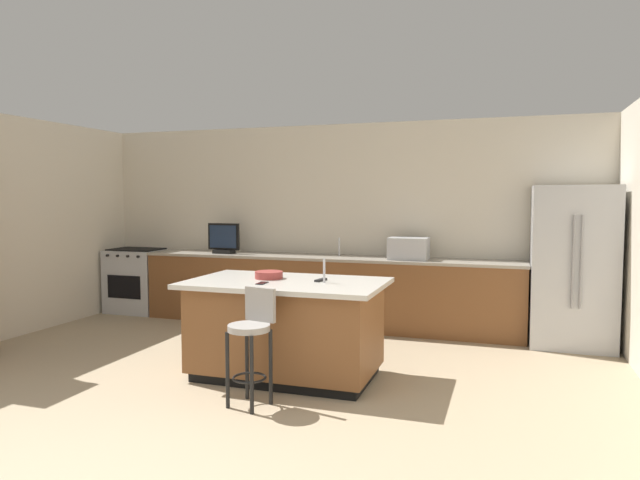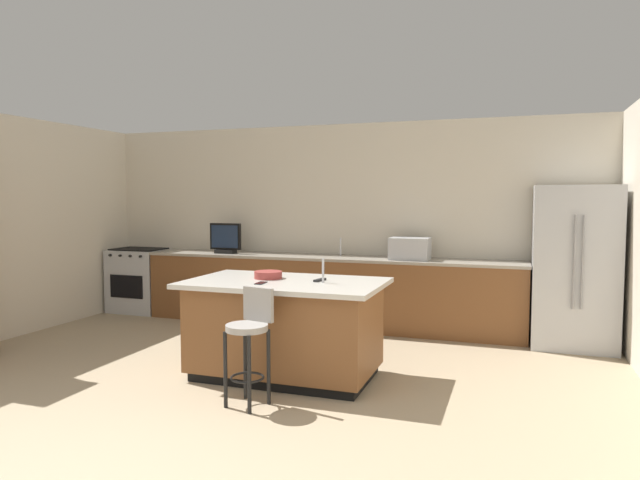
{
  "view_description": "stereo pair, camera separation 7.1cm",
  "coord_description": "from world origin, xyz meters",
  "views": [
    {
      "loc": [
        2.21,
        -2.3,
        1.68
      ],
      "look_at": [
        0.33,
        3.36,
        1.23
      ],
      "focal_mm": 31.89,
      "sensor_mm": 36.0,
      "label": 1
    },
    {
      "loc": [
        2.28,
        -2.28,
        1.68
      ],
      "look_at": [
        0.33,
        3.36,
        1.23
      ],
      "focal_mm": 31.89,
      "sensor_mm": 36.0,
      "label": 2
    }
  ],
  "objects": [
    {
      "name": "counter_back",
      "position": [
        -0.05,
        4.7,
        0.46
      ],
      "size": [
        5.01,
        0.62,
        0.91
      ],
      "color": "brown",
      "rests_on": "ground_plane"
    },
    {
      "name": "cell_phone",
      "position": [
        0.12,
        2.33,
        0.91
      ],
      "size": [
        0.08,
        0.15,
        0.01
      ],
      "primitive_type": "cube",
      "rotation": [
        0.0,
        0.0,
        0.04
      ],
      "color": "black",
      "rests_on": "kitchen_island"
    },
    {
      "name": "refrigerator",
      "position": [
        2.91,
        4.63,
        0.91
      ],
      "size": [
        0.89,
        0.79,
        1.81
      ],
      "color": "#B7BABF",
      "rests_on": "ground_plane"
    },
    {
      "name": "wall_back",
      "position": [
        0.0,
        5.08,
        1.33
      ],
      "size": [
        7.32,
        0.12,
        2.65
      ],
      "primitive_type": "cube",
      "color": "beige",
      "rests_on": "ground_plane"
    },
    {
      "name": "tv_monitor",
      "position": [
        -1.5,
        4.65,
        1.11
      ],
      "size": [
        0.45,
        0.16,
        0.41
      ],
      "color": "black",
      "rests_on": "counter_back"
    },
    {
      "name": "tv_remote",
      "position": [
        0.57,
        2.64,
        0.92
      ],
      "size": [
        0.08,
        0.18,
        0.02
      ],
      "primitive_type": "cube",
      "rotation": [
        0.0,
        0.0,
        -0.19
      ],
      "color": "black",
      "rests_on": "kitchen_island"
    },
    {
      "name": "bar_stool_center",
      "position": [
        0.27,
        1.79,
        0.56
      ],
      "size": [
        0.35,
        0.37,
        0.95
      ],
      "rotation": [
        0.0,
        0.0,
        -0.23
      ],
      "color": "gray",
      "rests_on": "ground_plane"
    },
    {
      "name": "range_oven",
      "position": [
        -2.96,
        4.7,
        0.47
      ],
      "size": [
        0.78,
        0.63,
        0.93
      ],
      "color": "#B7BABF",
      "rests_on": "ground_plane"
    },
    {
      "name": "sink_faucet_island",
      "position": [
        0.63,
        2.56,
        1.02
      ],
      "size": [
        0.02,
        0.02,
        0.22
      ],
      "primitive_type": "cylinder",
      "color": "#B2B2B7",
      "rests_on": "kitchen_island"
    },
    {
      "name": "microwave",
      "position": [
        1.04,
        4.7,
        1.05
      ],
      "size": [
        0.48,
        0.36,
        0.27
      ],
      "primitive_type": "cube",
      "color": "#B7BABF",
      "rests_on": "counter_back"
    },
    {
      "name": "fruit_bowl",
      "position": [
        0.05,
        2.64,
        0.94
      ],
      "size": [
        0.27,
        0.27,
        0.07
      ],
      "primitive_type": "cylinder",
      "color": "#993833",
      "rests_on": "kitchen_island"
    },
    {
      "name": "kitchen_island",
      "position": [
        0.26,
        2.56,
        0.47
      ],
      "size": [
        1.82,
        1.1,
        0.91
      ],
      "color": "black",
      "rests_on": "ground_plane"
    },
    {
      "name": "sink_faucet_back",
      "position": [
        0.11,
        4.8,
        1.03
      ],
      "size": [
        0.02,
        0.02,
        0.24
      ],
      "primitive_type": "cylinder",
      "color": "#B2B2B7",
      "rests_on": "counter_back"
    }
  ]
}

